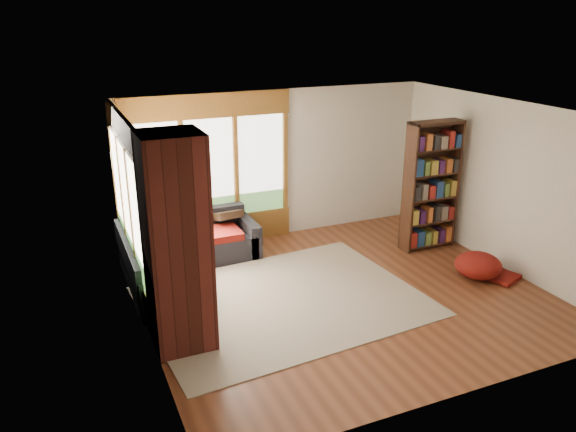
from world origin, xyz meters
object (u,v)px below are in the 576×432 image
object	(u,v)px
area_rug	(284,301)
brick_chimney	(177,244)
bookshelf	(431,186)
pouf	(478,265)
sectional_sofa	(180,252)
dog_tan	(177,223)
dog_brindle	(181,246)

from	to	relation	value
area_rug	brick_chimney	bearing A→B (deg)	-162.93
bookshelf	pouf	world-z (taller)	bookshelf
sectional_sofa	dog_tan	size ratio (longest dim) A/B	2.29
sectional_sofa	area_rug	distance (m)	1.94
area_rug	bookshelf	world-z (taller)	bookshelf
brick_chimney	pouf	world-z (taller)	brick_chimney
sectional_sofa	dog_brindle	world-z (taller)	dog_brindle
brick_chimney	sectional_sofa	size ratio (longest dim) A/B	1.18
area_rug	pouf	xyz separation A→B (m)	(3.01, -0.45, 0.20)
sectional_sofa	dog_brindle	bearing A→B (deg)	-105.31
area_rug	pouf	size ratio (longest dim) A/B	5.32
dog_brindle	area_rug	bearing A→B (deg)	-113.09
sectional_sofa	dog_tan	distance (m)	0.47
pouf	dog_tan	size ratio (longest dim) A/B	0.73
sectional_sofa	area_rug	bearing A→B (deg)	-60.54
pouf	bookshelf	bearing A→B (deg)	90.06
pouf	brick_chimney	bearing A→B (deg)	-179.80
brick_chimney	dog_brindle	size ratio (longest dim) A/B	3.03
area_rug	pouf	world-z (taller)	pouf
sectional_sofa	dog_tan	bearing A→B (deg)	121.86
bookshelf	dog_brindle	size ratio (longest dim) A/B	2.54
area_rug	bookshelf	distance (m)	3.31
brick_chimney	dog_tan	xyz separation A→B (m)	(0.43, 2.07, -0.52)
sectional_sofa	bookshelf	distance (m)	4.23
area_rug	dog_tan	xyz separation A→B (m)	(-1.10, 1.60, 0.77)
brick_chimney	bookshelf	size ratio (longest dim) A/B	1.20
pouf	dog_brindle	distance (m)	4.45
bookshelf	dog_tan	size ratio (longest dim) A/B	2.26
brick_chimney	dog_tan	size ratio (longest dim) A/B	2.70
area_rug	dog_tan	size ratio (longest dim) A/B	3.87
brick_chimney	sectional_sofa	world-z (taller)	brick_chimney
brick_chimney	bookshelf	bearing A→B (deg)	15.98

